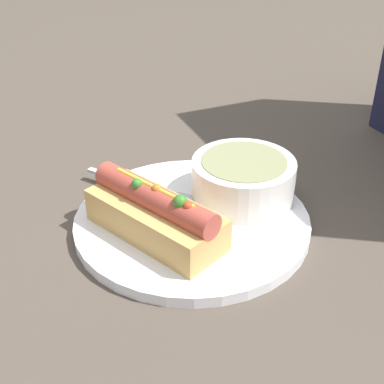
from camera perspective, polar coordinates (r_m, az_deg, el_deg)
The scene contains 5 objects.
ground_plane at distance 0.62m, azimuth 0.00°, elevation -3.63°, with size 4.00×4.00×0.00m, color #4C4238.
dinner_plate at distance 0.62m, azimuth 0.00°, elevation -3.14°, with size 0.27×0.27×0.01m.
hot_dog at distance 0.57m, azimuth -3.92°, elevation -2.35°, with size 0.17×0.12×0.07m.
soup_bowl at distance 0.64m, azimuth 5.48°, elevation 1.54°, with size 0.12×0.12×0.05m.
spoon at distance 0.65m, azimuth -2.66°, elevation -0.16°, with size 0.14×0.11×0.01m.
Camera 1 is at (0.46, -0.20, 0.36)m, focal length 50.00 mm.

